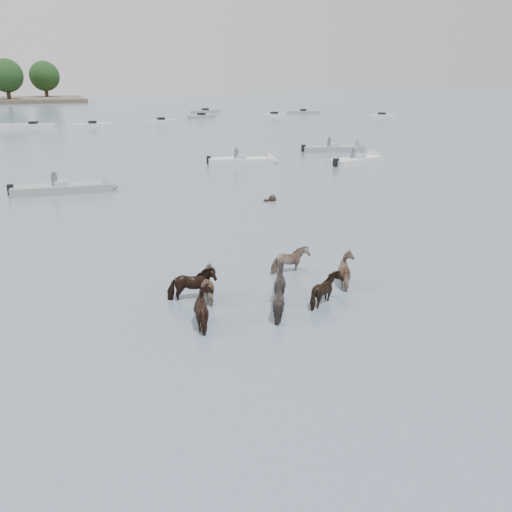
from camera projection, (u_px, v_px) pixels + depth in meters
name	position (u px, v px, depth m)	size (l,w,h in m)	color
ground	(277.00, 324.00, 15.12)	(400.00, 400.00, 0.00)	slate
pony_herd	(267.00, 287.00, 16.67)	(6.56, 4.13, 1.27)	black
swimming_pony	(272.00, 199.00, 29.94)	(0.72, 0.44, 0.44)	black
motorboat_b	(77.00, 188.00, 32.29)	(6.42, 2.22, 1.92)	gray
motorboat_c	(251.00, 161.00, 42.48)	(5.80, 3.28, 1.92)	silver
motorboat_d	(363.00, 160.00, 43.00)	(5.69, 3.18, 1.92)	silver
motorboat_e	(341.00, 148.00, 49.76)	(6.34, 2.86, 1.92)	gray
distant_flotilla	(66.00, 121.00, 79.28)	(101.93, 25.75, 0.93)	silver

